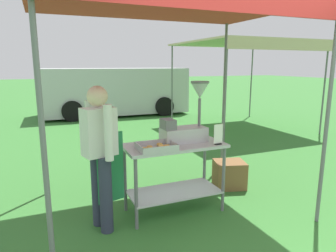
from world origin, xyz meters
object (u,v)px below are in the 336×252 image
at_px(stall_canopy, 171,9).
at_px(menu_sign, 218,136).
at_px(donut_cart, 174,163).
at_px(donut_fryer, 186,123).
at_px(vendor, 100,151).
at_px(neighbour_tent, 244,45).
at_px(supply_crate, 229,174).
at_px(donut_tray, 157,147).
at_px(van_silver, 114,91).

bearing_deg(stall_canopy, menu_sign, -32.76).
relative_size(donut_cart, donut_fryer, 1.64).
height_order(stall_canopy, donut_fryer, stall_canopy).
distance_m(donut_fryer, menu_sign, 0.43).
xyz_separation_m(donut_cart, vendor, (-0.90, -0.07, 0.27)).
distance_m(donut_cart, neighbour_tent, 5.74).
bearing_deg(supply_crate, donut_tray, -159.26).
bearing_deg(stall_canopy, neighbour_tent, 44.88).
relative_size(donut_tray, vendor, 0.26).
height_order(donut_tray, supply_crate, donut_tray).
bearing_deg(vendor, neighbour_tent, 40.04).
bearing_deg(stall_canopy, donut_cart, -90.00).
xyz_separation_m(stall_canopy, donut_cart, (-0.00, -0.10, -1.81)).
bearing_deg(donut_cart, donut_tray, -154.56).
distance_m(stall_canopy, donut_fryer, 1.35).
height_order(supply_crate, neighbour_tent, neighbour_tent).
height_order(donut_tray, neighbour_tent, neighbour_tent).
relative_size(donut_fryer, supply_crate, 1.40).
bearing_deg(neighbour_tent, donut_fryer, -133.45).
distance_m(vendor, van_silver, 8.10).
height_order(menu_sign, neighbour_tent, neighbour_tent).
height_order(stall_canopy, supply_crate, stall_canopy).
height_order(vendor, van_silver, van_silver).
relative_size(supply_crate, van_silver, 0.10).
bearing_deg(menu_sign, donut_fryer, 135.17).
bearing_deg(donut_tray, donut_cart, 25.44).
bearing_deg(vendor, donut_tray, -5.95).
relative_size(donut_cart, neighbour_tent, 0.38).
height_order(vendor, supply_crate, vendor).
distance_m(donut_tray, menu_sign, 0.77).
distance_m(donut_tray, vendor, 0.63).
height_order(supply_crate, van_silver, van_silver).
bearing_deg(donut_cart, stall_canopy, 90.00).
xyz_separation_m(donut_fryer, supply_crate, (0.88, 0.31, -0.91)).
bearing_deg(donut_tray, menu_sign, -6.20).
bearing_deg(donut_tray, supply_crate, 20.74).
distance_m(menu_sign, vendor, 1.40).
height_order(stall_canopy, donut_cart, stall_canopy).
bearing_deg(neighbour_tent, donut_cart, -134.39).
bearing_deg(vendor, menu_sign, -6.09).
relative_size(donut_cart, vendor, 0.76).
height_order(stall_canopy, menu_sign, stall_canopy).
bearing_deg(donut_fryer, vendor, -172.70).
distance_m(menu_sign, supply_crate, 1.15).
xyz_separation_m(donut_tray, vendor, (-0.63, 0.07, 0.01)).
distance_m(menu_sign, van_silver, 8.04).
xyz_separation_m(van_silver, neighbour_tent, (2.81, -3.89, 1.48)).
bearing_deg(menu_sign, stall_canopy, 147.24).
distance_m(stall_canopy, menu_sign, 1.57).
relative_size(stall_canopy, vendor, 1.94).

